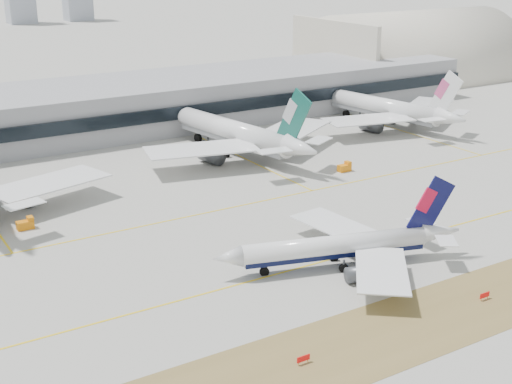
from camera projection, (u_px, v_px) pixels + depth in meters
ground at (301, 254)px, 139.84m from camera, size 3000.00×3000.00×0.00m
taxiing_airliner at (343, 246)px, 133.55m from camera, size 48.38×41.23×16.59m
widebody_cathay at (239, 134)px, 203.64m from camera, size 64.65×63.92×23.32m
widebody_china_air at (389, 109)px, 236.66m from camera, size 60.27×59.67×21.79m
terminal at (98, 108)px, 229.90m from camera, size 280.00×43.10×15.00m
hangar at (410, 78)px, 324.77m from camera, size 91.00×60.00×60.00m
hold_sign_left at (303, 359)px, 102.93m from camera, size 2.20×0.15×1.35m
hold_sign_right at (485, 295)px, 121.56m from camera, size 2.20×0.15×1.35m
gse_c at (345, 167)px, 190.80m from camera, size 3.55×2.00×2.60m
gse_b at (26, 224)px, 151.99m from camera, size 3.55×2.00×2.60m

